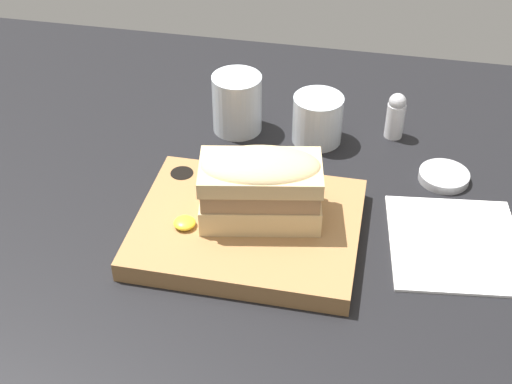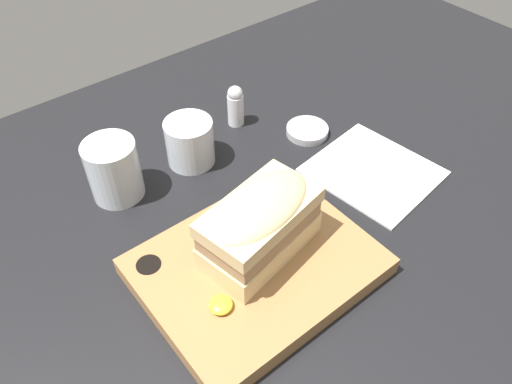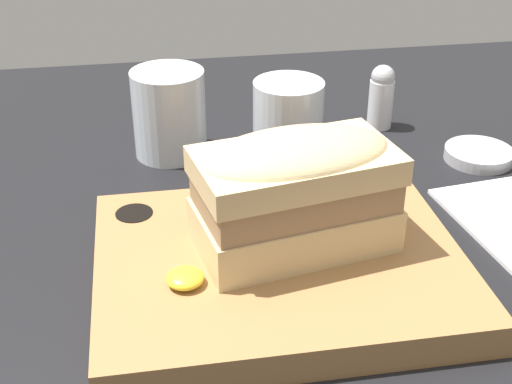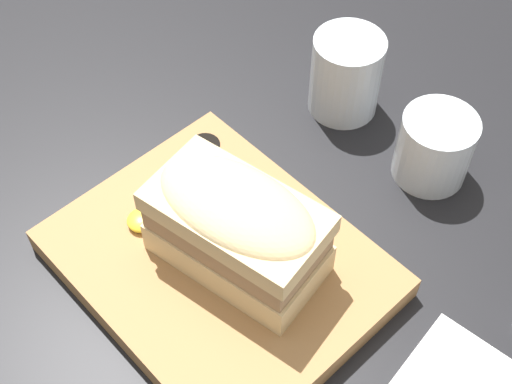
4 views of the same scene
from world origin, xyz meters
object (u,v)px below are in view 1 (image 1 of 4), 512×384
(water_glass, at_px, (237,107))
(condiment_dish, at_px, (444,176))
(sandwich, at_px, (261,184))
(napkin, at_px, (455,244))
(serving_board, at_px, (247,229))
(salt_shaker, at_px, (396,115))
(wine_glass, at_px, (317,122))

(water_glass, xyz_separation_m, condiment_dish, (0.32, -0.07, -0.03))
(sandwich, distance_m, napkin, 0.27)
(serving_board, bearing_deg, salt_shaker, 57.83)
(serving_board, bearing_deg, sandwich, 43.42)
(napkin, height_order, salt_shaker, salt_shaker)
(serving_board, bearing_deg, water_glass, 105.48)
(salt_shaker, bearing_deg, sandwich, -121.22)
(water_glass, distance_m, salt_shaker, 0.25)
(serving_board, relative_size, napkin, 1.44)
(salt_shaker, bearing_deg, condiment_dish, -52.37)
(condiment_dish, bearing_deg, salt_shaker, 127.63)
(water_glass, bearing_deg, sandwich, -70.33)
(serving_board, xyz_separation_m, wine_glass, (0.06, 0.25, 0.02))
(sandwich, bearing_deg, condiment_dish, 34.47)
(sandwich, height_order, salt_shaker, sandwich)
(wine_glass, bearing_deg, condiment_dish, -18.78)
(wine_glass, distance_m, napkin, 0.30)
(water_glass, height_order, wine_glass, water_glass)
(serving_board, distance_m, wine_glass, 0.25)
(serving_board, xyz_separation_m, salt_shaker, (0.18, 0.28, 0.02))
(water_glass, height_order, napkin, water_glass)
(serving_board, distance_m, water_glass, 0.26)
(napkin, relative_size, salt_shaker, 2.65)
(sandwich, xyz_separation_m, condiment_dish, (0.24, 0.16, -0.07))
(sandwich, height_order, napkin, sandwich)
(water_glass, distance_m, wine_glass, 0.13)
(serving_board, bearing_deg, napkin, 8.31)
(salt_shaker, bearing_deg, wine_glass, -163.41)
(water_glass, bearing_deg, napkin, -32.07)
(wine_glass, bearing_deg, water_glass, 177.28)
(serving_board, xyz_separation_m, condiment_dish, (0.25, 0.18, -0.01))
(water_glass, relative_size, napkin, 0.47)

